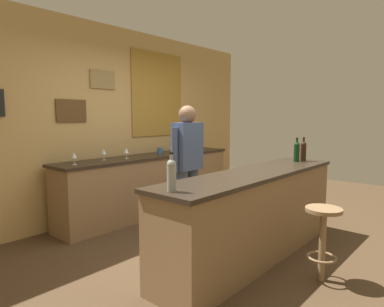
% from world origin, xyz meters
% --- Properties ---
extents(ground_plane, '(10.00, 10.00, 0.00)m').
position_xyz_m(ground_plane, '(0.00, 0.00, 0.00)').
color(ground_plane, '#4C3823').
extents(back_wall, '(6.00, 0.09, 2.80)m').
position_xyz_m(back_wall, '(0.01, 2.03, 1.42)').
color(back_wall, tan).
rests_on(back_wall, ground_plane).
extents(bar_counter, '(2.70, 0.60, 0.92)m').
position_xyz_m(bar_counter, '(0.00, -0.40, 0.46)').
color(bar_counter, olive).
rests_on(bar_counter, ground_plane).
extents(side_counter, '(3.09, 0.56, 0.90)m').
position_xyz_m(side_counter, '(0.40, 1.65, 0.45)').
color(side_counter, olive).
rests_on(side_counter, ground_plane).
extents(bartender, '(0.52, 0.21, 1.62)m').
position_xyz_m(bartender, '(-0.07, 0.48, 0.94)').
color(bartender, '#384766').
rests_on(bartender, ground_plane).
extents(bar_stool, '(0.32, 0.32, 0.68)m').
position_xyz_m(bar_stool, '(-0.04, -1.14, 0.46)').
color(bar_stool, olive).
rests_on(bar_stool, ground_plane).
extents(wine_bottle_a, '(0.07, 0.07, 0.31)m').
position_xyz_m(wine_bottle_a, '(-1.23, -0.40, 1.06)').
color(wine_bottle_a, '#999E99').
rests_on(wine_bottle_a, bar_counter).
extents(wine_bottle_b, '(0.07, 0.07, 0.31)m').
position_xyz_m(wine_bottle_b, '(1.03, -0.39, 1.06)').
color(wine_bottle_b, black).
rests_on(wine_bottle_b, bar_counter).
extents(wine_bottle_c, '(0.07, 0.07, 0.31)m').
position_xyz_m(wine_bottle_c, '(1.15, -0.43, 1.06)').
color(wine_bottle_c, black).
rests_on(wine_bottle_c, bar_counter).
extents(wine_glass_a, '(0.07, 0.07, 0.16)m').
position_xyz_m(wine_glass_a, '(-0.90, 1.61, 1.01)').
color(wine_glass_a, silver).
rests_on(wine_glass_a, side_counter).
extents(wine_glass_b, '(0.07, 0.07, 0.16)m').
position_xyz_m(wine_glass_b, '(-0.41, 1.70, 1.01)').
color(wine_glass_b, silver).
rests_on(wine_glass_b, side_counter).
extents(wine_glass_c, '(0.07, 0.07, 0.16)m').
position_xyz_m(wine_glass_c, '(-0.11, 1.59, 1.01)').
color(wine_glass_c, silver).
rests_on(wine_glass_c, side_counter).
extents(wine_glass_d, '(0.07, 0.07, 0.16)m').
position_xyz_m(wine_glass_d, '(0.80, 1.60, 1.01)').
color(wine_glass_d, silver).
rests_on(wine_glass_d, side_counter).
extents(wine_glass_e, '(0.07, 0.07, 0.16)m').
position_xyz_m(wine_glass_e, '(1.00, 1.65, 1.01)').
color(wine_glass_e, silver).
rests_on(wine_glass_e, side_counter).
extents(coffee_mug, '(0.13, 0.08, 0.09)m').
position_xyz_m(coffee_mug, '(0.63, 1.69, 0.95)').
color(coffee_mug, '#336699').
rests_on(coffee_mug, side_counter).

